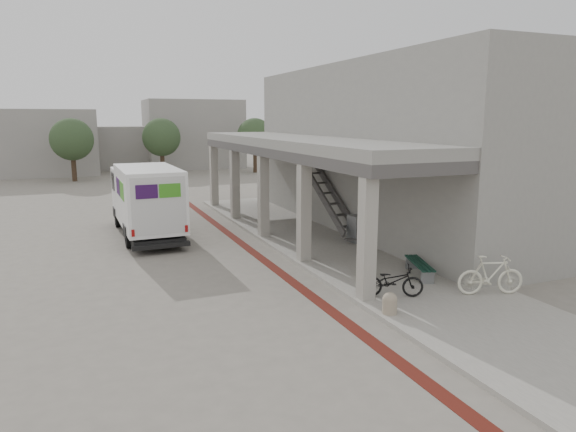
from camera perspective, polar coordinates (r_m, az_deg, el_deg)
name	(u,v)px	position (r m, az deg, el deg)	size (l,w,h in m)	color
ground	(248,275)	(16.07, -4.42, -6.54)	(120.00, 120.00, 0.00)	slate
bike_lane_stripe	(258,256)	(18.19, -3.35, -4.43)	(0.35, 40.00, 0.01)	#511710
sidewalk	(361,260)	(17.63, 8.09, -4.84)	(4.40, 28.00, 0.12)	gray
transit_building	(367,151)	(22.34, 8.80, 7.14)	(7.60, 17.00, 7.00)	gray
distant_backdrop	(98,141)	(50.58, -20.35, 7.80)	(28.00, 10.00, 6.50)	gray
tree_left	(72,140)	(42.65, -22.90, 7.83)	(3.20, 3.20, 4.80)	#38281C
tree_mid	(161,137)	(45.14, -13.89, 8.48)	(3.20, 3.20, 4.80)	#38281C
tree_right	(255,137)	(46.04, -3.70, 8.81)	(3.20, 3.20, 4.80)	#38281C
fedex_truck	(146,199)	(21.75, -15.51, 1.85)	(2.28, 6.84, 2.90)	black
bench	(419,266)	(15.94, 14.39, -5.42)	(0.94, 1.82, 0.42)	slate
bollard_near	(390,303)	(12.83, 11.24, -9.46)	(0.36, 0.36, 0.53)	gray
bollard_far	(365,268)	(15.49, 8.50, -5.75)	(0.37, 0.37, 0.56)	tan
utility_cabinet	(356,229)	(19.74, 7.59, -1.41)	(0.46, 0.62, 1.03)	gray
bicycle_black	(392,281)	(13.95, 11.51, -7.09)	(0.57, 1.64, 0.86)	black
bicycle_cream	(491,275)	(14.82, 21.59, -6.12)	(0.51, 1.81, 1.09)	silver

